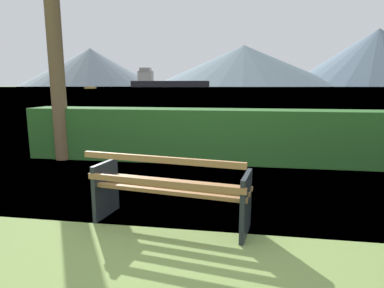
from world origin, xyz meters
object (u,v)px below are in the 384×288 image
at_px(fishing_boat_near, 90,87).
at_px(tender_far, 56,88).
at_px(park_bench, 169,190).
at_px(cargo_ship_large, 164,82).

height_order(fishing_boat_near, tender_far, fishing_boat_near).
xyz_separation_m(park_bench, fishing_boat_near, (-78.13, 155.94, 0.14)).
xyz_separation_m(park_bench, tender_far, (-104.24, 167.21, -0.02)).
relative_size(cargo_ship_large, fishing_boat_near, 12.80).
height_order(cargo_ship_large, fishing_boat_near, cargo_ship_large).
bearing_deg(fishing_boat_near, tender_far, 156.65).
xyz_separation_m(park_bench, cargo_ship_large, (-76.29, 309.65, 4.78)).
distance_m(park_bench, tender_far, 197.04).
bearing_deg(fishing_boat_near, park_bench, -63.39).
distance_m(park_bench, fishing_boat_near, 174.42).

